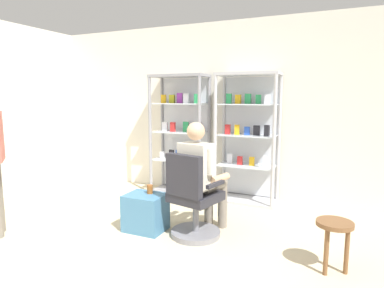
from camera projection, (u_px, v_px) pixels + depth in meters
ground_plane at (96, 285)px, 2.78m from camera, size 7.20×7.20×0.00m
back_wall at (219, 110)px, 5.29m from camera, size 6.00×0.10×2.70m
display_cabinet_left at (181, 134)px, 5.36m from camera, size 0.90×0.45×1.90m
display_cabinet_right at (248, 137)px, 4.91m from camera, size 0.90×0.45×1.90m
office_chair at (193, 203)px, 3.67m from camera, size 0.61×0.58×0.96m
seated_shopkeeper at (202, 172)px, 3.75m from camera, size 0.55×0.62×1.29m
storage_crate at (146, 212)px, 3.89m from camera, size 0.46×0.37×0.43m
tea_glass at (150, 189)px, 3.90m from camera, size 0.07×0.07×0.10m
wooden_stool at (334, 232)px, 2.95m from camera, size 0.32×0.32×0.47m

